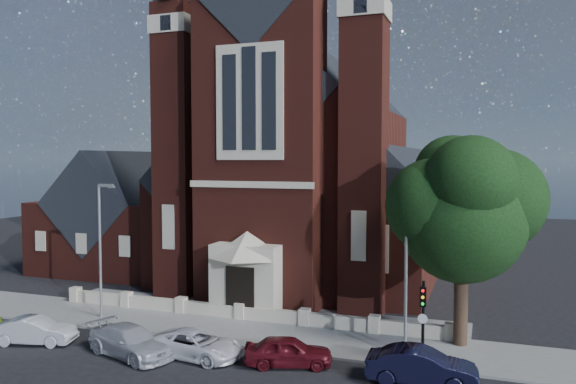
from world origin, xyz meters
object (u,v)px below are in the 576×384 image
car_navy (422,366)px  street_lamp_left (101,243)px  street_lamp_right (408,261)px  traffic_signal (423,312)px  street_tree (464,211)px  church (320,175)px  car_dark_red (288,351)px  car_white_suv (196,344)px  parish_hall (129,222)px  car_silver_a (35,331)px  car_silver_b (130,341)px

car_navy → street_lamp_left: bearing=76.5°
street_lamp_right → car_navy: street_lamp_right is taller
traffic_signal → street_tree: bearing=64.1°
church → car_dark_red: church is taller
street_lamp_left → car_white_suv: bearing=-24.9°
parish_hall → traffic_signal: bearing=-30.0°
church → traffic_signal: size_ratio=8.72×
car_silver_a → car_navy: (19.45, 1.40, 0.08)m
parish_hall → street_lamp_right: (26.09, -14.00, 0.59)m
street_tree → street_lamp_right: bearing=-145.7°
street_lamp_left → car_white_suv: size_ratio=1.73×
street_tree → car_dark_red: street_tree is taller
church → car_dark_red: (5.15, -22.43, -7.49)m
traffic_signal → car_navy: traffic_signal is taller
parish_hall → car_silver_a: bearing=-67.8°
car_silver_a → car_dark_red: 13.49m
street_tree → car_white_suv: bearing=-154.7°
street_lamp_right → car_silver_b: bearing=-159.0°
street_tree → car_navy: street_tree is taller
street_tree → car_navy: bearing=-105.0°
car_silver_a → parish_hall: bearing=6.9°
traffic_signal → car_silver_a: traffic_signal is taller
car_silver_b → parish_hall: bearing=53.9°
street_tree → street_lamp_left: (-20.51, -1.71, -2.36)m
church → car_white_suv: (0.61, -22.90, -7.53)m
street_lamp_left → car_navy: size_ratio=1.74×
street_lamp_left → car_navy: 19.80m
street_lamp_left → traffic_signal: size_ratio=2.02×
parish_hall → street_tree: size_ratio=1.14×
car_dark_red → car_silver_a: bearing=78.5°
street_tree → church: bearing=126.2°
street_tree → car_white_suv: (-11.99, -5.67, -6.31)m
car_silver_a → car_dark_red: (13.41, 1.48, 0.01)m
church → street_tree: church is taller
street_lamp_left → car_white_suv: (8.52, -3.96, -3.95)m
car_silver_b → car_white_suv: bearing=-55.8°
traffic_signal → car_navy: (0.18, -1.99, -1.82)m
church → street_lamp_right: size_ratio=4.31×
car_silver_b → car_navy: bearing=-66.4°
church → car_navy: church is taller
car_silver_a → car_silver_b: 5.77m
traffic_signal → car_white_suv: 10.84m
street_lamp_left → car_dark_red: 14.07m
car_dark_red → church: bearing=-4.9°
parish_hall → car_dark_red: size_ratio=3.00×
traffic_signal → car_navy: 2.70m
car_white_suv → car_dark_red: car_dark_red is taller
street_lamp_right → car_white_suv: 11.01m
car_navy → street_tree: bearing=-18.0°
street_lamp_left → car_silver_a: (-0.35, -4.96, -3.91)m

